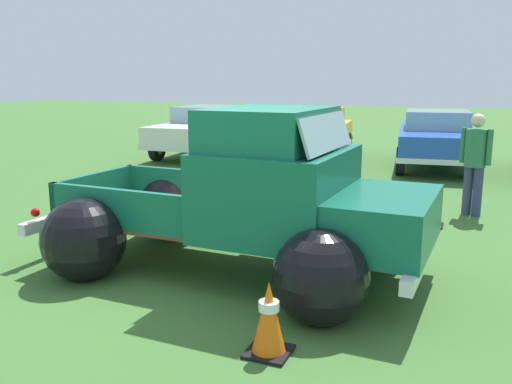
# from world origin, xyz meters

# --- Properties ---
(ground_plane) EXTENTS (80.00, 80.00, 0.00)m
(ground_plane) POSITION_xyz_m (0.00, 0.00, 0.00)
(ground_plane) COLOR #3D6B2D
(vintage_pickup_truck) EXTENTS (4.69, 2.90, 1.96)m
(vintage_pickup_truck) POSITION_xyz_m (0.39, -0.02, 0.76)
(vintage_pickup_truck) COLOR black
(vintage_pickup_truck) RESTS_ON ground
(show_car_0) EXTENTS (2.16, 4.73, 1.43)m
(show_car_0) POSITION_xyz_m (-4.75, 8.75, 0.79)
(show_car_0) COLOR black
(show_car_0) RESTS_ON ground
(show_car_1) EXTENTS (2.28, 4.76, 1.43)m
(show_car_1) POSITION_xyz_m (-1.58, 8.85, 0.78)
(show_car_1) COLOR black
(show_car_1) RESTS_ON ground
(show_car_2) EXTENTS (2.31, 4.64, 1.43)m
(show_car_2) POSITION_xyz_m (1.67, 8.95, 0.78)
(show_car_2) COLOR black
(show_car_2) RESTS_ON ground
(spectator_0) EXTENTS (0.52, 0.45, 1.68)m
(spectator_0) POSITION_xyz_m (2.65, 3.90, 0.96)
(spectator_0) COLOR navy
(spectator_0) RESTS_ON ground
(lane_cone_0) EXTENTS (0.36, 0.36, 0.63)m
(lane_cone_0) POSITION_xyz_m (1.20, -1.75, 0.31)
(lane_cone_0) COLOR black
(lane_cone_0) RESTS_ON ground
(lane_cone_1) EXTENTS (0.36, 0.36, 0.63)m
(lane_cone_1) POSITION_xyz_m (2.09, 2.93, 0.31)
(lane_cone_1) COLOR black
(lane_cone_1) RESTS_ON ground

